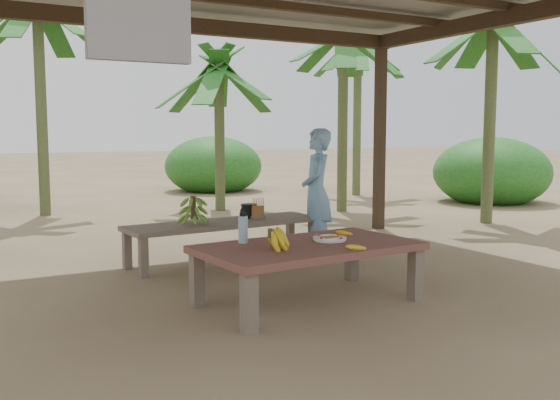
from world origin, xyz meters
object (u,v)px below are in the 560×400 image
plate (330,239)px  cooking_pot (249,211)px  water_flask (243,228)px  bench (225,226)px  ripe_banana_bunch (270,238)px  work_table (308,252)px  woman (317,192)px

plate → cooking_pot: size_ratio=1.63×
water_flask → plate: bearing=-21.6°
bench → cooking_pot: 0.40m
cooking_pot → ripe_banana_bunch: bearing=-111.8°
bench → ripe_banana_bunch: 1.97m
water_flask → cooking_pot: (0.88, 1.67, -0.10)m
work_table → bench: work_table is taller
ripe_banana_bunch → cooking_pot: (0.81, 2.03, -0.06)m
ripe_banana_bunch → plate: bearing=7.7°
plate → water_flask: (-0.69, 0.27, 0.11)m
ripe_banana_bunch → work_table: bearing=6.8°
cooking_pot → water_flask: bearing=-117.7°
plate → cooking_pot: bearing=84.4°
woman → water_flask: bearing=-18.1°
bench → woman: 1.17m
ripe_banana_bunch → cooking_pot: bearing=68.2°
work_table → plate: (0.24, 0.04, 0.08)m
bench → ripe_banana_bunch: size_ratio=7.54×
bench → woman: woman is taller
ripe_banana_bunch → woman: 2.39m
water_flask → woman: size_ratio=0.20×
plate → water_flask: water_flask is taller
ripe_banana_bunch → plate: size_ratio=1.03×
bench → woman: size_ratio=1.53×
bench → ripe_banana_bunch: ripe_banana_bunch is taller
ripe_banana_bunch → water_flask: (-0.07, 0.36, 0.03)m
work_table → woman: bearing=51.6°
cooking_pot → woman: bearing=-17.3°
plate → work_table: bearing=-170.8°
ripe_banana_bunch → cooking_pot: 2.19m
bench → ripe_banana_bunch: bearing=-108.0°
bench → water_flask: 1.66m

